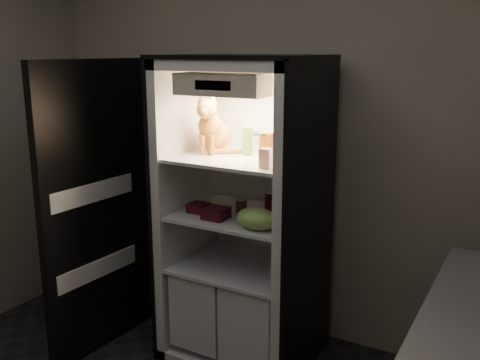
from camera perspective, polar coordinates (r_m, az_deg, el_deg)
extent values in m
plane|color=beige|center=(3.55, 3.93, 4.77)|extent=(3.60, 0.00, 3.60)
cube|color=white|center=(3.53, 2.89, -2.35)|extent=(0.85, 0.06, 1.85)
cube|color=white|center=(3.46, -5.38, -2.72)|extent=(0.06, 0.70, 1.85)
cube|color=white|center=(3.09, 6.76, -4.77)|extent=(0.06, 0.70, 1.85)
cube|color=white|center=(3.11, 0.37, 12.24)|extent=(0.85, 0.70, 0.06)
cube|color=white|center=(3.63, 0.32, -17.32)|extent=(0.85, 0.70, 0.06)
cube|color=black|center=(3.48, -5.95, -2.62)|extent=(0.02, 0.72, 1.87)
cube|color=black|center=(3.08, 7.48, -4.89)|extent=(0.02, 0.72, 1.87)
cube|color=black|center=(3.11, 0.37, 13.01)|extent=(0.90, 0.72, 0.02)
cube|color=white|center=(3.14, 0.09, 2.33)|extent=(0.73, 0.62, 0.02)
cube|color=white|center=(3.23, 0.08, -3.76)|extent=(0.73, 0.62, 0.02)
cube|color=white|center=(3.53, -2.45, -12.35)|extent=(0.34, 0.58, 0.48)
cube|color=white|center=(3.38, 2.74, -13.64)|extent=(0.34, 0.58, 0.48)
cube|color=white|center=(3.34, 0.08, -9.16)|extent=(0.73, 0.62, 0.02)
cube|color=beige|center=(2.91, -1.99, 10.15)|extent=(0.52, 0.18, 0.12)
cube|color=black|center=(2.83, -2.90, 10.05)|extent=(0.22, 0.01, 0.05)
cube|color=black|center=(3.49, -14.85, -3.00)|extent=(0.12, 0.87, 1.85)
cube|color=white|center=(3.57, -15.11, -9.02)|extent=(0.10, 0.64, 0.12)
cube|color=white|center=(3.41, -15.63, -1.24)|extent=(0.10, 0.64, 0.12)
ellipsoid|color=#C46F19|center=(3.32, -2.70, 4.70)|extent=(0.23, 0.27, 0.19)
ellipsoid|color=#C46F19|center=(3.22, -3.21, 5.73)|extent=(0.18, 0.17, 0.16)
sphere|color=orange|center=(3.15, -3.58, 7.56)|extent=(0.15, 0.15, 0.12)
sphere|color=orange|center=(3.11, -3.87, 7.21)|extent=(0.06, 0.06, 0.05)
cone|color=orange|center=(3.17, -4.17, 8.66)|extent=(0.06, 0.06, 0.05)
cone|color=orange|center=(3.14, -2.90, 8.64)|extent=(0.06, 0.06, 0.05)
cylinder|color=#C46F19|center=(3.19, -4.02, 3.74)|extent=(0.03, 0.03, 0.12)
cylinder|color=#C46F19|center=(3.17, -3.02, 3.70)|extent=(0.03, 0.03, 0.12)
cylinder|color=#C46F19|center=(3.22, -1.43, 3.10)|extent=(0.19, 0.16, 0.03)
cylinder|color=#24842A|center=(3.18, 0.78, 4.06)|extent=(0.06, 0.06, 0.15)
cylinder|color=#24842A|center=(3.17, 0.78, 5.55)|extent=(0.06, 0.06, 0.01)
cylinder|color=white|center=(3.29, 1.99, 3.94)|extent=(0.09, 0.09, 0.10)
cylinder|color=blue|center=(3.28, 2.00, 4.99)|extent=(0.09, 0.09, 0.02)
cylinder|color=maroon|center=(3.07, 2.78, 3.52)|extent=(0.08, 0.08, 0.14)
cylinder|color=gold|center=(3.06, 2.79, 4.92)|extent=(0.09, 0.09, 0.01)
cylinder|color=maroon|center=(3.07, 5.36, 4.14)|extent=(0.13, 0.13, 0.20)
cylinder|color=white|center=(3.06, 5.40, 6.19)|extent=(0.13, 0.13, 0.02)
cube|color=silver|center=(2.83, 2.85, 2.33)|extent=(0.06, 0.06, 0.11)
cylinder|color=black|center=(3.20, 3.30, -2.53)|extent=(0.07, 0.07, 0.13)
cylinder|color=#B2B2B2|center=(3.18, 3.31, -1.34)|extent=(0.07, 0.07, 0.00)
cylinder|color=black|center=(3.14, 4.53, -2.97)|extent=(0.07, 0.07, 0.12)
cylinder|color=#B2B2B2|center=(3.12, 4.55, -1.87)|extent=(0.07, 0.07, 0.00)
cylinder|color=black|center=(3.08, 3.91, -3.42)|extent=(0.06, 0.06, 0.11)
cylinder|color=#B2B2B2|center=(3.07, 3.92, -2.45)|extent=(0.06, 0.06, 0.00)
cylinder|color=#512D17|center=(3.23, 0.14, -2.84)|extent=(0.07, 0.07, 0.08)
cylinder|color=#B2B2B2|center=(3.21, 0.14, -2.05)|extent=(0.07, 0.07, 0.01)
ellipsoid|color=#8CB856|center=(2.94, 1.81, -4.13)|extent=(0.24, 0.17, 0.12)
cube|color=#530D20|center=(3.26, -4.46, -2.96)|extent=(0.11, 0.11, 0.05)
cube|color=#530D20|center=(3.12, -2.58, -3.56)|extent=(0.13, 0.13, 0.07)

